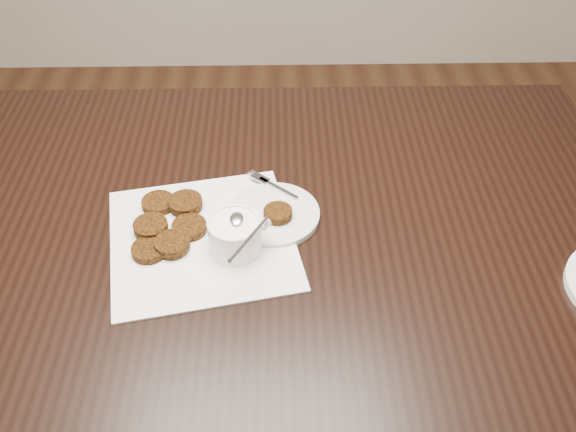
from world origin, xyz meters
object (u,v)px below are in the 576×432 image
(table, at_px, (273,334))
(plate_with_patty, at_px, (273,212))
(napkin, at_px, (202,239))
(sauce_ramekin, at_px, (234,221))

(table, xyz_separation_m, plate_with_patty, (0.01, -0.00, 0.39))
(napkin, relative_size, plate_with_patty, 1.87)
(sauce_ramekin, bearing_deg, table, 55.79)
(table, bearing_deg, sauce_ramekin, -124.21)
(napkin, xyz_separation_m, plate_with_patty, (0.13, 0.06, 0.01))
(table, xyz_separation_m, napkin, (-0.12, -0.06, 0.38))
(napkin, height_order, sauce_ramekin, sauce_ramekin)
(napkin, bearing_deg, table, 26.18)
(napkin, distance_m, plate_with_patty, 0.14)
(napkin, bearing_deg, sauce_ramekin, -23.13)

